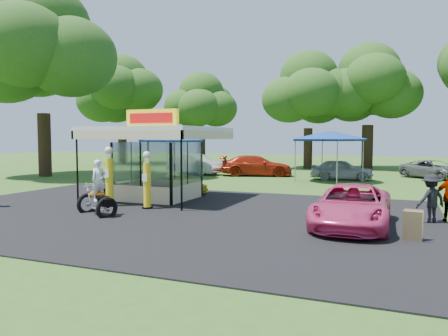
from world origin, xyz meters
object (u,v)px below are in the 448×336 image
at_px(motorcycle, 98,193).
at_px(spectator_east_a, 431,199).
at_px(a_frame_sign, 413,226).
at_px(tent_east, 329,135).
at_px(kiosk_car, 181,185).
at_px(bg_car_c, 342,170).
at_px(bg_car_a, 195,164).
at_px(bg_car_d, 434,169).
at_px(gas_pump_right, 147,182).
at_px(bg_car_b, 256,166).
at_px(gas_pump_left, 109,178).
at_px(gas_station_kiosk, 158,162).
at_px(tent_west, 171,137).
at_px(pink_sedan, 352,206).

distance_m(motorcycle, spectator_east_a, 11.76).
distance_m(a_frame_sign, tent_east, 17.01).
bearing_deg(kiosk_car, a_frame_sign, -122.01).
xyz_separation_m(a_frame_sign, bg_car_c, (-4.15, 17.66, 0.26)).
relative_size(spectator_east_a, bg_car_c, 0.40).
xyz_separation_m(bg_car_a, bg_car_d, (17.38, 2.75, -0.15)).
xyz_separation_m(gas_pump_right, bg_car_b, (-0.69, 16.39, -0.35)).
bearing_deg(gas_pump_left, spectator_east_a, 5.29).
height_order(gas_pump_left, bg_car_d, gas_pump_left).
height_order(gas_station_kiosk, gas_pump_left, gas_station_kiosk).
xyz_separation_m(kiosk_car, spectator_east_a, (11.45, -3.65, 0.36)).
bearing_deg(motorcycle, bg_car_c, 93.55).
relative_size(a_frame_sign, tent_west, 0.19).
xyz_separation_m(motorcycle, bg_car_d, (12.51, 20.90, -0.19)).
height_order(motorcycle, bg_car_b, motorcycle).
relative_size(bg_car_c, tent_east, 0.87).
bearing_deg(pink_sedan, kiosk_car, 148.57).
relative_size(a_frame_sign, bg_car_c, 0.21).
distance_m(pink_sedan, bg_car_a, 21.74).
distance_m(bg_car_c, bg_car_d, 6.78).
height_order(gas_station_kiosk, a_frame_sign, gas_station_kiosk).
bearing_deg(tent_west, pink_sedan, -43.14).
xyz_separation_m(motorcycle, bg_car_c, (6.59, 17.60, -0.13)).
height_order(gas_pump_right, tent_east, tent_east).
distance_m(spectator_east_a, bg_car_c, 15.30).
relative_size(gas_pump_left, bg_car_b, 0.47).
bearing_deg(bg_car_b, gas_pump_left, 159.57).
height_order(spectator_east_a, bg_car_c, spectator_east_a).
height_order(kiosk_car, bg_car_b, bg_car_b).
distance_m(motorcycle, bg_car_b, 18.34).
relative_size(a_frame_sign, tent_east, 0.19).
relative_size(tent_west, tent_east, 0.97).
bearing_deg(bg_car_b, kiosk_car, 162.05).
relative_size(motorcycle, tent_east, 0.45).
distance_m(bg_car_b, tent_west, 6.85).
bearing_deg(bg_car_a, gas_pump_right, -143.86).
xyz_separation_m(pink_sedan, bg_car_d, (3.55, 19.53, -0.04)).
bearing_deg(spectator_east_a, gas_pump_left, -33.55).
bearing_deg(spectator_east_a, tent_west, -73.69).
distance_m(bg_car_c, tent_east, 2.87).
xyz_separation_m(gas_pump_right, bg_car_d, (11.61, 18.96, -0.48)).
relative_size(a_frame_sign, spectator_east_a, 0.53).
bearing_deg(gas_pump_left, bg_car_d, 54.66).
distance_m(gas_station_kiosk, tent_west, 11.14).
bearing_deg(gas_pump_right, pink_sedan, -4.06).
bearing_deg(gas_pump_left, pink_sedan, -3.22).
bearing_deg(bg_car_d, gas_pump_left, -173.05).
relative_size(gas_pump_left, motorcycle, 1.17).
bearing_deg(bg_car_c, tent_east, 150.10).
bearing_deg(gas_pump_right, spectator_east_a, 6.12).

